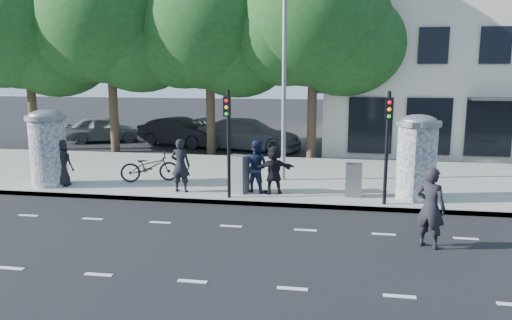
% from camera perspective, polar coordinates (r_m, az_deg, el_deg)
% --- Properties ---
extents(ground, '(120.00, 120.00, 0.00)m').
position_cam_1_polar(ground, '(12.26, -4.28, -9.56)').
color(ground, black).
rests_on(ground, ground).
extents(sidewalk, '(40.00, 8.00, 0.15)m').
position_cam_1_polar(sidewalk, '(19.34, 1.02, -1.89)').
color(sidewalk, gray).
rests_on(sidewalk, ground).
extents(curb, '(40.00, 0.10, 0.16)m').
position_cam_1_polar(curb, '(15.55, -1.15, -4.92)').
color(curb, slate).
rests_on(curb, ground).
extents(lane_dash_near, '(32.00, 0.12, 0.01)m').
position_cam_1_polar(lane_dash_near, '(10.29, -7.29, -13.60)').
color(lane_dash_near, silver).
rests_on(lane_dash_near, ground).
extents(lane_dash_far, '(32.00, 0.12, 0.01)m').
position_cam_1_polar(lane_dash_far, '(13.55, -2.86, -7.57)').
color(lane_dash_far, silver).
rests_on(lane_dash_far, ground).
extents(ad_column_left, '(1.36, 1.36, 2.65)m').
position_cam_1_polar(ad_column_left, '(18.79, -22.71, 1.48)').
color(ad_column_left, beige).
rests_on(ad_column_left, sidewalk).
extents(ad_column_right, '(1.36, 1.36, 2.65)m').
position_cam_1_polar(ad_column_right, '(16.28, 17.91, 0.54)').
color(ad_column_right, beige).
rests_on(ad_column_right, sidewalk).
extents(traffic_pole_near, '(0.22, 0.31, 3.40)m').
position_cam_1_polar(traffic_pole_near, '(15.49, -3.20, 3.13)').
color(traffic_pole_near, black).
rests_on(traffic_pole_near, sidewalk).
extents(traffic_pole_far, '(0.22, 0.31, 3.40)m').
position_cam_1_polar(traffic_pole_far, '(15.17, 14.80, 2.66)').
color(traffic_pole_far, black).
rests_on(traffic_pole_far, sidewalk).
extents(street_lamp, '(0.25, 0.93, 8.00)m').
position_cam_1_polar(street_lamp, '(17.95, 3.24, 12.32)').
color(street_lamp, slate).
rests_on(street_lamp, sidewalk).
extents(tree_far_left, '(7.20, 7.20, 9.26)m').
position_cam_1_polar(tree_far_left, '(28.55, -24.79, 13.47)').
color(tree_far_left, '#38281C').
rests_on(tree_far_left, ground).
extents(tree_mid_left, '(7.20, 7.20, 9.57)m').
position_cam_1_polar(tree_mid_left, '(26.35, -16.44, 15.00)').
color(tree_mid_left, '#38281C').
rests_on(tree_mid_left, ground).
extents(tree_near_left, '(6.80, 6.80, 8.97)m').
position_cam_1_polar(tree_near_left, '(24.78, -5.36, 14.67)').
color(tree_near_left, '#38281C').
rests_on(tree_near_left, ground).
extents(tree_center, '(7.00, 7.00, 9.30)m').
position_cam_1_polar(tree_center, '(23.62, 6.62, 15.47)').
color(tree_center, '#38281C').
rests_on(tree_center, ground).
extents(building, '(20.30, 15.85, 12.00)m').
position_cam_1_polar(building, '(32.56, 26.65, 12.48)').
color(building, beige).
rests_on(building, ground).
extents(ped_a, '(0.85, 0.59, 1.66)m').
position_cam_1_polar(ped_a, '(18.59, -21.35, -0.26)').
color(ped_a, black).
rests_on(ped_a, sidewalk).
extents(ped_b, '(0.66, 0.45, 1.78)m').
position_cam_1_polar(ped_b, '(16.65, -8.62, -0.61)').
color(ped_b, black).
rests_on(ped_b, sidewalk).
extents(ped_c, '(1.02, 0.91, 1.73)m').
position_cam_1_polar(ped_c, '(16.46, -0.00, -0.71)').
color(ped_c, '#19213F').
rests_on(ped_c, sidewalk).
extents(ped_f, '(1.56, 1.02, 1.58)m').
position_cam_1_polar(ped_f, '(16.23, 2.04, -1.15)').
color(ped_f, black).
rests_on(ped_f, sidewalk).
extents(man_road, '(0.84, 0.78, 1.93)m').
position_cam_1_polar(man_road, '(12.44, 19.33, -5.16)').
color(man_road, black).
rests_on(man_road, ground).
extents(bicycle, '(1.44, 2.19, 1.09)m').
position_cam_1_polar(bicycle, '(18.45, -12.06, -0.75)').
color(bicycle, black).
rests_on(bicycle, sidewalk).
extents(cabinet_left, '(0.71, 0.62, 1.24)m').
position_cam_1_polar(cabinet_left, '(16.43, -2.01, -1.60)').
color(cabinet_left, slate).
rests_on(cabinet_left, sidewalk).
extents(cabinet_right, '(0.53, 0.40, 1.07)m').
position_cam_1_polar(cabinet_right, '(16.20, 11.10, -2.27)').
color(cabinet_right, slate).
rests_on(cabinet_right, sidewalk).
extents(car_left, '(3.40, 4.74, 1.50)m').
position_cam_1_polar(car_left, '(30.37, -17.02, 3.41)').
color(car_left, slate).
rests_on(car_left, ground).
extents(car_mid, '(2.97, 4.97, 1.55)m').
position_cam_1_polar(car_mid, '(27.73, -8.69, 3.18)').
color(car_mid, black).
rests_on(car_mid, ground).
extents(car_right, '(3.27, 5.93, 1.63)m').
position_cam_1_polar(car_right, '(26.13, -0.86, 2.95)').
color(car_right, '#56585D').
rests_on(car_right, ground).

